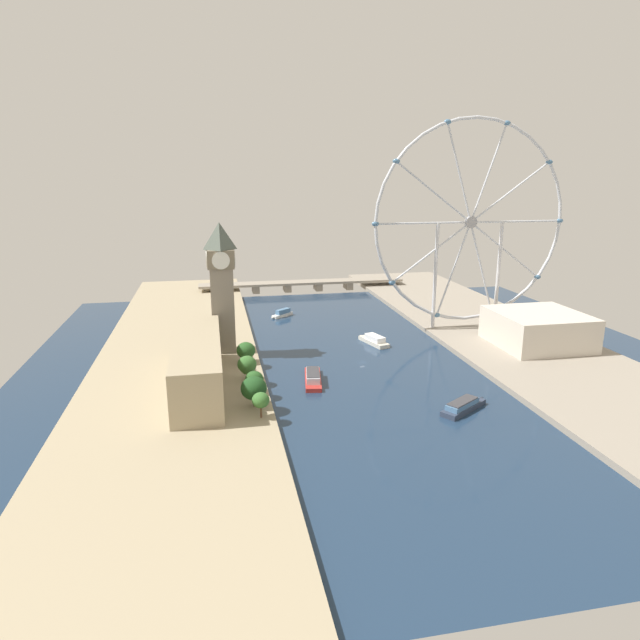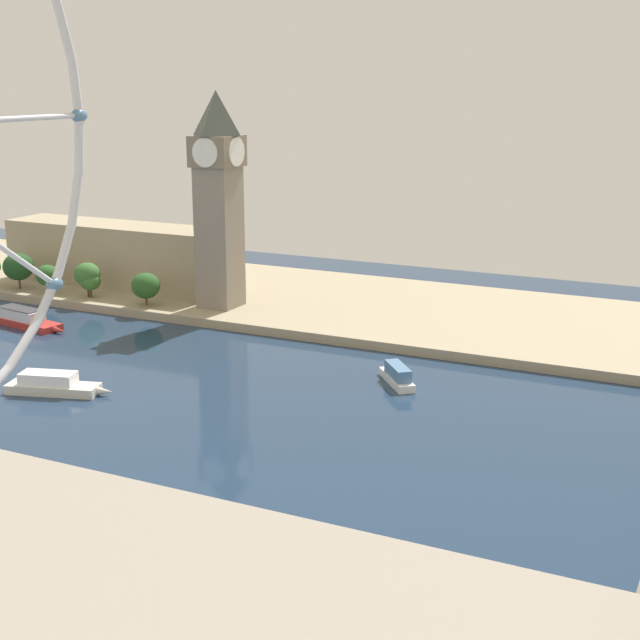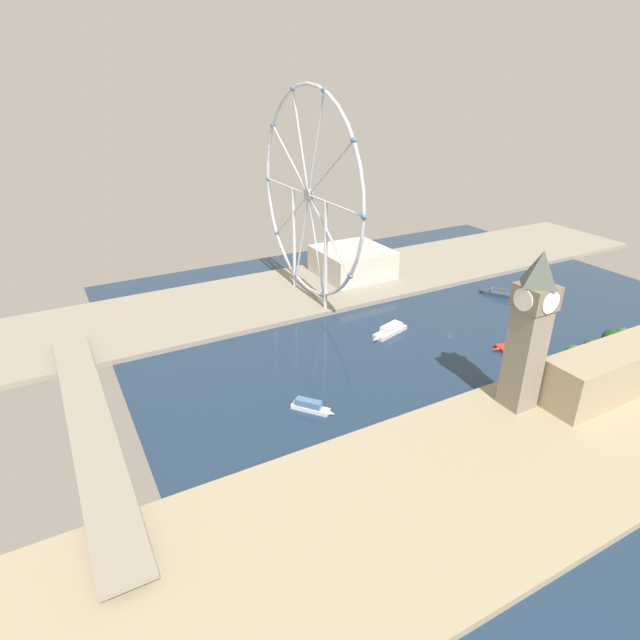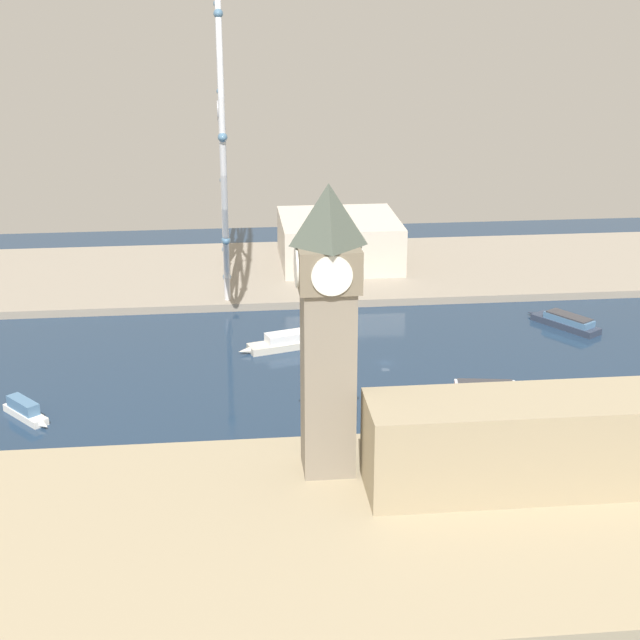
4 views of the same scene
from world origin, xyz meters
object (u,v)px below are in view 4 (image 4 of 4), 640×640
(clock_tower, at_px, (328,327))
(tour_boat_2, at_px, (25,411))
(tour_boat_3, at_px, (566,322))
(parliament_block, at_px, (557,441))
(tour_boat_1, at_px, (284,342))
(tour_boat_0, at_px, (481,393))
(riverside_hall, at_px, (339,240))
(ferris_wheel, at_px, (221,112))

(clock_tower, relative_size, tour_boat_2, 3.99)
(tour_boat_3, bearing_deg, tour_boat_2, 74.11)
(parliament_block, distance_m, tour_boat_3, 126.19)
(tour_boat_1, bearing_deg, tour_boat_0, 122.28)
(parliament_block, bearing_deg, tour_boat_3, -20.92)
(tour_boat_1, bearing_deg, riverside_hall, -125.04)
(ferris_wheel, distance_m, tour_boat_1, 100.49)
(riverside_hall, bearing_deg, ferris_wheel, 115.56)
(parliament_block, xyz_separation_m, tour_boat_1, (106.74, 60.49, -12.50))
(tour_boat_1, bearing_deg, tour_boat_2, 14.27)
(tour_boat_0, xyz_separation_m, tour_boat_3, (60.24, -48.13, -0.22))
(clock_tower, relative_size, ferris_wheel, 0.55)
(parliament_block, height_order, tour_boat_2, parliament_block)
(parliament_block, distance_m, tour_boat_1, 123.32)
(ferris_wheel, xyz_separation_m, tour_boat_3, (-59.02, -124.04, -70.18))
(tour_boat_2, bearing_deg, riverside_hall, 102.38)
(tour_boat_1, xyz_separation_m, tour_boat_2, (-47.77, 79.53, 0.02))
(tour_boat_1, relative_size, tour_boat_2, 1.57)
(tour_boat_0, bearing_deg, clock_tower, 48.56)
(clock_tower, relative_size, tour_boat_3, 2.59)
(parliament_block, bearing_deg, riverside_hall, 8.42)
(riverside_hall, xyz_separation_m, tour_boat_0, (-142.99, -26.30, -10.68))
(parliament_block, height_order, riverside_hall, parliament_block)
(riverside_hall, bearing_deg, clock_tower, 172.12)
(clock_tower, distance_m, parliament_block, 63.20)
(tour_boat_2, bearing_deg, tour_boat_1, 81.43)
(parliament_block, relative_size, tour_boat_1, 3.23)
(parliament_block, distance_m, ferris_wheel, 201.67)
(parliament_block, height_order, tour_boat_1, parliament_block)
(ferris_wheel, height_order, tour_boat_3, ferris_wheel)
(riverside_hall, height_order, tour_boat_2, riverside_hall)
(ferris_wheel, bearing_deg, parliament_block, -155.81)
(riverside_hall, height_order, tour_boat_0, riverside_hall)
(riverside_hall, distance_m, tour_boat_1, 98.86)
(tour_boat_3, bearing_deg, clock_tower, 102.49)
(clock_tower, xyz_separation_m, ferris_wheel, (162.37, 23.85, 30.46))
(tour_boat_2, xyz_separation_m, tour_boat_3, (58.31, -184.85, -0.14))
(tour_boat_1, bearing_deg, parliament_block, 102.82)
(riverside_hall, relative_size, tour_boat_1, 1.74)
(riverside_hall, xyz_separation_m, tour_boat_1, (-93.29, 30.89, -10.79))
(parliament_block, xyz_separation_m, riverside_hall, (200.03, 29.60, -1.71))
(ferris_wheel, height_order, tour_boat_2, ferris_wheel)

